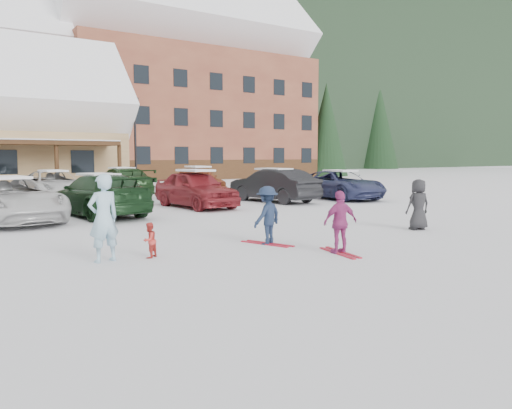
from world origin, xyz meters
TOP-DOWN VIEW (x-y plane):
  - ground at (0.00, 0.00)m, footprint 160.00×160.00m
  - alpine_hotel at (14.27, 38.00)m, footprint 31.48×14.01m
  - lamp_post at (5.89, 24.27)m, footprint 0.50×0.25m
  - conifer_1 at (30.00, 32.00)m, footprint 4.84×4.84m
  - conifer_3 at (6.00, 44.00)m, footprint 3.96×3.96m
  - conifer_4 at (34.00, 46.00)m, footprint 5.06×5.06m
  - adult_skier at (-3.28, 1.21)m, footprint 0.73×0.55m
  - toddler_red at (-2.36, 1.07)m, footprint 0.46×0.44m
  - child_navy at (0.65, 1.03)m, footprint 1.04×0.81m
  - skis_child_navy at (0.65, 1.03)m, footprint 0.65×1.39m
  - child_magenta at (1.34, -0.80)m, footprint 0.87×0.50m
  - skis_child_magenta at (1.34, -0.80)m, footprint 0.47×1.41m
  - bystander_dark at (5.70, 0.56)m, footprint 0.82×0.65m
  - parked_car_2 at (-3.99, 8.95)m, footprint 3.23×5.62m
  - parked_car_3 at (-1.07, 9.12)m, footprint 2.77×5.42m
  - parked_car_4 at (3.18, 9.88)m, footprint 2.19×4.72m
  - parked_car_5 at (7.40, 10.15)m, footprint 2.35×4.91m
  - parked_car_6 at (11.05, 9.56)m, footprint 2.70×5.28m
  - parked_car_10 at (-1.06, 16.64)m, footprint 2.85×5.41m
  - parked_car_11 at (2.47, 17.07)m, footprint 2.22×5.30m
  - parked_car_12 at (6.74, 16.62)m, footprint 2.14×4.68m

SIDE VIEW (x-z plane):
  - ground at x=0.00m, z-range 0.00..0.00m
  - skis_child_navy at x=0.65m, z-range 0.00..0.03m
  - skis_child_magenta at x=1.34m, z-range 0.00..0.03m
  - toddler_red at x=-2.36m, z-range 0.00..0.76m
  - child_magenta at x=1.34m, z-range 0.00..1.40m
  - child_navy at x=0.65m, z-range 0.00..1.43m
  - parked_car_6 at x=11.05m, z-range 0.00..1.43m
  - parked_car_10 at x=-1.06m, z-range 0.00..1.45m
  - parked_car_2 at x=-3.99m, z-range 0.00..1.48m
  - bystander_dark at x=5.70m, z-range 0.00..1.48m
  - parked_car_3 at x=-1.07m, z-range 0.00..1.51m
  - parked_car_11 at x=2.47m, z-range 0.00..1.53m
  - parked_car_5 at x=7.40m, z-range 0.00..1.55m
  - parked_car_12 at x=6.74m, z-range 0.00..1.56m
  - parked_car_4 at x=3.18m, z-range 0.00..1.56m
  - adult_skier at x=-3.28m, z-range 0.00..1.80m
  - lamp_post at x=5.89m, z-range 0.40..6.50m
  - conifer_3 at x=6.00m, z-range 0.53..9.71m
  - conifer_1 at x=30.00m, z-range 0.65..11.87m
  - conifer_4 at x=34.00m, z-range 0.68..12.41m
  - alpine_hotel at x=14.27m, z-range -2.11..19.37m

